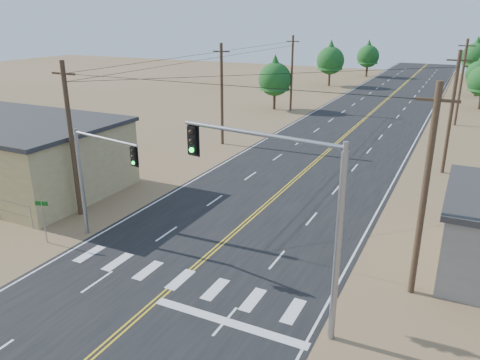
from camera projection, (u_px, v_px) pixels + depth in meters
The scene contains 15 objects.
road at pixel (315, 162), 42.03m from camera, with size 15.00×200.00×0.02m, color black.
utility_pole_left_near at pixel (71, 139), 29.47m from camera, with size 1.80×0.30×10.00m.
utility_pole_left_mid at pixel (222, 94), 46.39m from camera, with size 1.80×0.30×10.00m.
utility_pole_left_far at pixel (292, 73), 63.30m from camera, with size 1.80×0.30×10.00m.
utility_pole_right_near at pixel (425, 192), 20.73m from camera, with size 1.80×0.30×10.00m.
utility_pole_right_mid at pixel (451, 112), 37.64m from camera, with size 1.80×0.30×10.00m.
utility_pole_right_far at pixel (461, 82), 54.56m from camera, with size 1.80×0.30×10.00m.
signal_mast_left at pixel (96, 169), 26.16m from camera, with size 5.13×1.20×6.49m.
signal_mast_right at pixel (289, 199), 18.50m from camera, with size 7.44×1.33×8.32m.
street_sign at pixel (43, 215), 26.68m from camera, with size 0.74×0.27×2.60m.
tree_left_near at pixel (275, 76), 64.10m from camera, with size 4.54×4.54×7.56m.
tree_left_mid at pixel (331, 58), 85.53m from camera, with size 5.00×5.00×8.34m.
tree_left_far at pixel (368, 54), 98.67m from camera, with size 4.62×4.62×7.70m.
tree_right_mid at pixel (479, 71), 74.88m from camera, with size 3.95×3.95×6.58m.
tree_right_far at pixel (476, 54), 91.92m from camera, with size 5.23×5.23×8.71m.
Camera 1 is at (11.70, -8.99, 12.55)m, focal length 35.00 mm.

